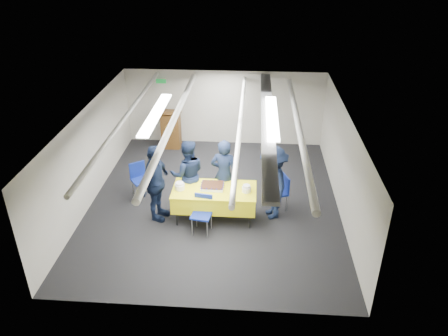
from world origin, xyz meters
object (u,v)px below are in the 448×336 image
at_px(chair_near, 202,210).
at_px(chair_right, 281,189).
at_px(sailor_a, 224,174).
at_px(sailor_b, 188,174).
at_px(serving_table, 214,197).
at_px(podium, 171,128).
at_px(sheet_cake, 212,186).
at_px(sailor_c, 156,183).
at_px(sailor_d, 273,183).
at_px(chair_left, 139,176).

height_order(chair_near, chair_right, same).
distance_m(sailor_a, sailor_b, 0.85).
relative_size(serving_table, podium, 1.50).
bearing_deg(sheet_cake, sailor_c, -173.25).
height_order(podium, chair_right, podium).
height_order(sailor_b, sailor_d, sailor_d).
relative_size(chair_near, sailor_d, 0.49).
height_order(serving_table, chair_left, chair_left).
distance_m(serving_table, sailor_c, 1.36).
height_order(sheet_cake, sailor_d, sailor_d).
height_order(podium, sailor_d, sailor_d).
height_order(chair_right, chair_left, same).
distance_m(chair_near, sailor_d, 1.71).
xyz_separation_m(sheet_cake, sailor_a, (0.23, 0.45, 0.06)).
height_order(sheet_cake, sailor_b, sailor_b).
bearing_deg(sailor_d, sailor_a, -121.00).
height_order(chair_right, sailor_b, sailor_b).
distance_m(podium, sailor_a, 3.74).
distance_m(chair_right, chair_left, 3.50).
bearing_deg(sailor_c, chair_near, -94.06).
relative_size(sheet_cake, sailor_d, 0.30).
distance_m(sailor_b, sailor_c, 0.86).
height_order(serving_table, sailor_a, sailor_a).
height_order(chair_left, sailor_d, sailor_d).
height_order(chair_near, sailor_d, sailor_d).
height_order(chair_near, sailor_a, sailor_a).
relative_size(chair_right, sailor_b, 0.51).
bearing_deg(sailor_d, serving_table, -96.86).
relative_size(podium, sailor_d, 0.71).
height_order(podium, sailor_b, sailor_b).
relative_size(chair_left, sailor_a, 0.50).
distance_m(sailor_c, sailor_d, 2.63).
bearing_deg(chair_left, sailor_c, -56.62).
relative_size(chair_left, sailor_c, 0.48).
bearing_deg(sailor_c, chair_left, 49.50).
xyz_separation_m(serving_table, chair_left, (-1.95, 0.90, -0.03)).
distance_m(sailor_a, sailor_c, 1.60).
relative_size(podium, sailor_b, 0.73).
bearing_deg(chair_left, serving_table, -24.74).
xyz_separation_m(chair_near, chair_right, (1.74, 1.01, 0.00)).
bearing_deg(sailor_a, chair_right, -171.47).
bearing_deg(sailor_a, sailor_b, 9.49).
distance_m(chair_left, sailor_d, 3.36).
bearing_deg(sailor_b, chair_right, 168.51).
xyz_separation_m(sheet_cake, chair_right, (1.58, 0.46, -0.28)).
distance_m(chair_near, chair_right, 2.02).
bearing_deg(serving_table, sailor_b, 143.92).
distance_m(podium, chair_right, 4.54).
height_order(sheet_cake, podium, podium).
bearing_deg(serving_table, chair_right, 18.95).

